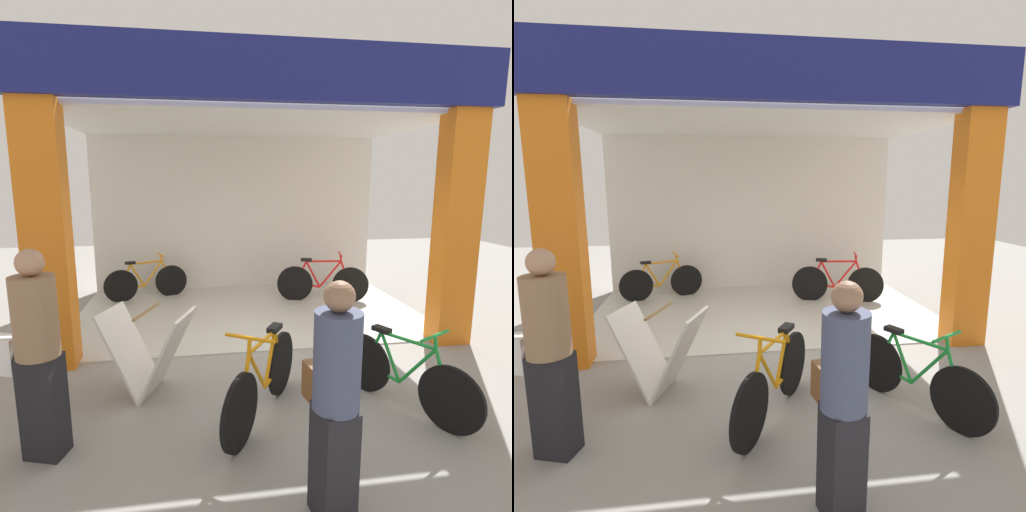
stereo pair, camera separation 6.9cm
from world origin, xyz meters
The scene contains 9 objects.
ground_plane centered at (0.00, 0.00, 0.00)m, with size 19.51×19.51×0.00m, color gray.
shop_facade centered at (0.00, 1.79, 2.08)m, with size 5.95×3.79×3.86m.
bicycle_inside_0 centered at (1.45, 2.14, 0.37)m, with size 1.66×0.53×0.94m.
bicycle_inside_1 centered at (-1.83, 2.81, 0.35)m, with size 1.51×0.56×0.87m.
bicycle_parked_0 centered at (1.11, -1.57, 0.35)m, with size 0.78×1.44×0.88m.
bicycle_parked_1 centered at (-0.30, -1.51, 0.38)m, with size 0.94×1.48×0.94m.
sandwich_board_sign centered at (-1.43, -0.87, 0.47)m, with size 1.05×0.85×0.94m.
pedestrian_1 centered at (-0.04, -2.76, 0.85)m, with size 0.35×0.58×1.66m.
pedestrian_3 centered at (-2.21, -1.78, 0.91)m, with size 0.68×0.43×1.75m.
Camera 2 is at (-0.87, -5.17, 2.28)m, focal length 29.21 mm.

